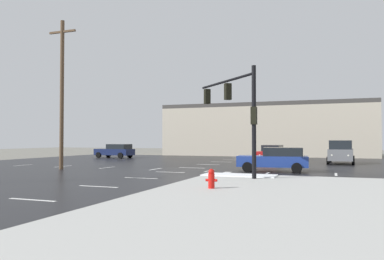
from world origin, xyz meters
name	(u,v)px	position (x,y,z in m)	size (l,w,h in m)	color
ground_plane	(182,170)	(0.00, 0.00, 0.00)	(120.00, 120.00, 0.00)	slate
road_asphalt	(182,170)	(0.00, 0.00, 0.01)	(44.00, 44.00, 0.02)	black
snow_strip_curbside	(239,175)	(5.00, -4.00, 0.17)	(4.00, 1.60, 0.06)	white
lane_markings	(191,172)	(1.20, -1.38, 0.02)	(36.15, 36.15, 0.01)	silver
traffic_signal_mast	(237,105)	(4.87, -4.04, 4.05)	(4.39, 4.58, 5.77)	black
fire_hydrant	(211,179)	(5.19, -9.74, 0.54)	(0.48, 0.26, 0.79)	red
strip_building_background	(267,130)	(1.67, 25.83, 3.37)	(26.43, 8.00, 6.74)	#BCB29E
sedan_blue	(275,159)	(6.28, 0.73, 0.85)	(4.66, 2.37, 1.58)	navy
suv_grey	(341,151)	(10.50, 11.16, 1.09)	(2.36, 4.91, 2.03)	slate
sedan_navy	(116,151)	(-13.53, 13.36, 0.85)	(4.65, 2.34, 1.58)	#141E47
sedan_red	(271,153)	(4.36, 12.05, 0.85)	(2.19, 4.60, 1.58)	#B21919
utility_pole_mid	(62,92)	(-8.25, -2.40, 5.54)	(2.20, 0.28, 10.63)	brown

